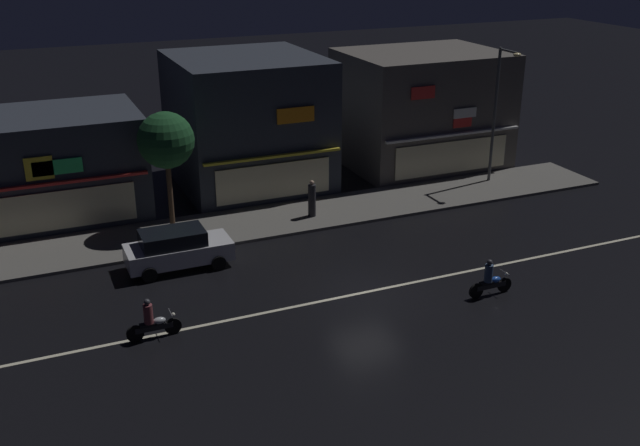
# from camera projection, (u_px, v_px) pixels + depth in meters

# --- Properties ---
(ground_plane) EXTENTS (140.00, 140.00, 0.00)m
(ground_plane) POSITION_uv_depth(u_px,v_px,m) (366.00, 292.00, 28.42)
(ground_plane) COLOR black
(lane_divider_stripe) EXTENTS (33.15, 0.16, 0.01)m
(lane_divider_stripe) POSITION_uv_depth(u_px,v_px,m) (366.00, 292.00, 28.42)
(lane_divider_stripe) COLOR beige
(lane_divider_stripe) RESTS_ON ground
(sidewalk_far) EXTENTS (34.89, 4.03, 0.14)m
(sidewalk_far) POSITION_uv_depth(u_px,v_px,m) (289.00, 218.00, 35.52)
(sidewalk_far) COLOR #5B5954
(sidewalk_far) RESTS_ON ground
(storefront_left_block) EXTENTS (8.85, 7.14, 6.56)m
(storefront_left_block) POSITION_uv_depth(u_px,v_px,m) (421.00, 109.00, 42.84)
(storefront_left_block) COLOR #56514C
(storefront_left_block) RESTS_ON ground
(storefront_center_block) EXTENTS (7.51, 8.26, 6.90)m
(storefront_center_block) POSITION_uv_depth(u_px,v_px,m) (247.00, 121.00, 39.42)
(storefront_center_block) COLOR #2D333D
(storefront_center_block) RESTS_ON ground
(storefront_right_block) EXTENTS (8.97, 6.26, 5.05)m
(storefront_right_block) POSITION_uv_depth(u_px,v_px,m) (46.00, 166.00, 35.07)
(storefront_right_block) COLOR #2D333D
(storefront_right_block) RESTS_ON ground
(streetlamp_mid) EXTENTS (0.44, 1.64, 7.23)m
(streetlamp_mid) POSITION_uv_depth(u_px,v_px,m) (498.00, 105.00, 38.77)
(streetlamp_mid) COLOR #47494C
(streetlamp_mid) RESTS_ON sidewalk_far
(pedestrian_on_sidewalk) EXTENTS (0.37, 0.37, 1.81)m
(pedestrian_on_sidewalk) POSITION_uv_depth(u_px,v_px,m) (312.00, 200.00, 35.22)
(pedestrian_on_sidewalk) COLOR #232328
(pedestrian_on_sidewalk) RESTS_ON sidewalk_far
(street_tree) EXTENTS (2.56, 2.56, 5.45)m
(street_tree) POSITION_uv_depth(u_px,v_px,m) (166.00, 141.00, 32.70)
(street_tree) COLOR #473323
(street_tree) RESTS_ON sidewalk_far
(parked_car_near_kerb) EXTENTS (4.30, 1.98, 1.67)m
(parked_car_near_kerb) POSITION_uv_depth(u_px,v_px,m) (177.00, 248.00, 30.17)
(parked_car_near_kerb) COLOR silver
(parked_car_near_kerb) RESTS_ON ground
(motorcycle_lead) EXTENTS (1.90, 0.60, 1.52)m
(motorcycle_lead) POSITION_uv_depth(u_px,v_px,m) (490.00, 280.00, 27.97)
(motorcycle_lead) COLOR black
(motorcycle_lead) RESTS_ON ground
(motorcycle_following) EXTENTS (1.90, 0.60, 1.52)m
(motorcycle_following) POSITION_uv_depth(u_px,v_px,m) (152.00, 322.00, 25.04)
(motorcycle_following) COLOR black
(motorcycle_following) RESTS_ON ground
(traffic_cone) EXTENTS (0.36, 0.36, 0.55)m
(traffic_cone) POSITION_uv_depth(u_px,v_px,m) (195.00, 253.00, 31.14)
(traffic_cone) COLOR orange
(traffic_cone) RESTS_ON ground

